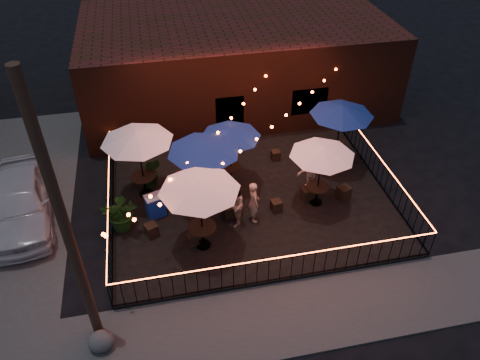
# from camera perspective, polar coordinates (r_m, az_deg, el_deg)

# --- Properties ---
(ground) EXTENTS (110.00, 110.00, 0.00)m
(ground) POSITION_cam_1_polar(r_m,az_deg,el_deg) (16.09, 2.86, -7.04)
(ground) COLOR black
(ground) RESTS_ON ground
(patio) EXTENTS (10.00, 8.00, 0.15)m
(patio) POSITION_cam_1_polar(r_m,az_deg,el_deg) (17.45, 1.28, -2.28)
(patio) COLOR black
(patio) RESTS_ON ground
(sidewalk) EXTENTS (18.00, 2.50, 0.05)m
(sidewalk) POSITION_cam_1_polar(r_m,az_deg,el_deg) (14.08, 6.20, -16.22)
(sidewalk) COLOR #454340
(sidewalk) RESTS_ON ground
(brick_building) EXTENTS (14.00, 8.00, 4.00)m
(brick_building) POSITION_cam_1_polar(r_m,az_deg,el_deg) (23.26, -0.65, 14.46)
(brick_building) COLOR #3C1C10
(brick_building) RESTS_ON ground
(utility_pole) EXTENTS (0.26, 0.26, 8.00)m
(utility_pole) POSITION_cam_1_polar(r_m,az_deg,el_deg) (11.37, -20.47, -5.60)
(utility_pole) COLOR #3B2818
(utility_pole) RESTS_ON ground
(fence_front) EXTENTS (10.00, 0.04, 1.04)m
(fence_front) POSITION_cam_1_polar(r_m,az_deg,el_deg) (14.31, 4.92, -10.76)
(fence_front) COLOR black
(fence_front) RESTS_ON patio
(fence_left) EXTENTS (0.04, 8.00, 1.04)m
(fence_left) POSITION_cam_1_polar(r_m,az_deg,el_deg) (16.90, -15.47, -2.94)
(fence_left) COLOR black
(fence_left) RESTS_ON patio
(fence_right) EXTENTS (0.04, 8.00, 1.04)m
(fence_right) POSITION_cam_1_polar(r_m,az_deg,el_deg) (18.63, 16.48, 1.23)
(fence_right) COLOR black
(fence_right) RESTS_ON patio
(festoon_lights) EXTENTS (10.02, 8.72, 1.32)m
(festoon_lights) POSITION_cam_1_polar(r_m,az_deg,el_deg) (15.56, -1.98, 3.34)
(festoon_lights) COLOR #E74617
(festoon_lights) RESTS_ON ground
(cafe_table_0) EXTENTS (2.55, 2.55, 2.77)m
(cafe_table_0) POSITION_cam_1_polar(r_m,az_deg,el_deg) (13.95, -4.99, -0.75)
(cafe_table_0) COLOR black
(cafe_table_0) RESTS_ON patio
(cafe_table_1) EXTENTS (2.83, 2.83, 2.77)m
(cafe_table_1) POSITION_cam_1_polar(r_m,az_deg,el_deg) (16.41, -12.47, 5.11)
(cafe_table_1) COLOR black
(cafe_table_1) RESTS_ON patio
(cafe_table_2) EXTENTS (2.80, 2.80, 2.74)m
(cafe_table_2) POSITION_cam_1_polar(r_m,az_deg,el_deg) (15.61, -4.47, 3.96)
(cafe_table_2) COLOR black
(cafe_table_2) RESTS_ON patio
(cafe_table_3) EXTENTS (2.47, 2.47, 2.44)m
(cafe_table_3) POSITION_cam_1_polar(r_m,az_deg,el_deg) (16.80, -1.17, 5.73)
(cafe_table_3) COLOR black
(cafe_table_3) RESTS_ON patio
(cafe_table_4) EXTENTS (2.50, 2.50, 2.49)m
(cafe_table_4) POSITION_cam_1_polar(r_m,az_deg,el_deg) (16.00, 10.03, 3.41)
(cafe_table_4) COLOR black
(cafe_table_4) RESTS_ON patio
(cafe_table_5) EXTENTS (3.20, 3.20, 2.67)m
(cafe_table_5) POSITION_cam_1_polar(r_m,az_deg,el_deg) (18.12, 12.34, 8.20)
(cafe_table_5) COLOR black
(cafe_table_5) RESTS_ON patio
(bistro_chair_0) EXTENTS (0.51, 0.51, 0.46)m
(bistro_chair_0) POSITION_cam_1_polar(r_m,az_deg,el_deg) (16.07, -10.74, -6.01)
(bistro_chair_0) COLOR black
(bistro_chair_0) RESTS_ON patio
(bistro_chair_1) EXTENTS (0.39, 0.39, 0.40)m
(bistro_chair_1) POSITION_cam_1_polar(r_m,az_deg,el_deg) (15.60, -5.81, -7.22)
(bistro_chair_1) COLOR black
(bistro_chair_1) RESTS_ON patio
(bistro_chair_2) EXTENTS (0.44, 0.44, 0.47)m
(bistro_chair_2) POSITION_cam_1_polar(r_m,az_deg,el_deg) (18.25, -12.06, 0.10)
(bistro_chair_2) COLOR black
(bistro_chair_2) RESTS_ON patio
(bistro_chair_3) EXTENTS (0.41, 0.41, 0.42)m
(bistro_chair_3) POSITION_cam_1_polar(r_m,az_deg,el_deg) (18.12, -7.26, 0.30)
(bistro_chair_3) COLOR black
(bistro_chair_3) RESTS_ON patio
(bistro_chair_4) EXTENTS (0.37, 0.37, 0.43)m
(bistro_chair_4) POSITION_cam_1_polar(r_m,az_deg,el_deg) (16.50, -1.19, -3.82)
(bistro_chair_4) COLOR black
(bistro_chair_4) RESTS_ON patio
(bistro_chair_5) EXTENTS (0.40, 0.40, 0.42)m
(bistro_chair_5) POSITION_cam_1_polar(r_m,az_deg,el_deg) (16.77, 4.43, -3.13)
(bistro_chair_5) COLOR black
(bistro_chair_5) RESTS_ON patio
(bistro_chair_6) EXTENTS (0.54, 0.54, 0.50)m
(bistro_chair_6) POSITION_cam_1_polar(r_m,az_deg,el_deg) (18.35, -2.43, 1.36)
(bistro_chair_6) COLOR black
(bistro_chair_6) RESTS_ON patio
(bistro_chair_7) EXTENTS (0.35, 0.35, 0.40)m
(bistro_chair_7) POSITION_cam_1_polar(r_m,az_deg,el_deg) (19.22, 4.35, 3.03)
(bistro_chair_7) COLOR black
(bistro_chair_7) RESTS_ON patio
(bistro_chair_8) EXTENTS (0.44, 0.44, 0.45)m
(bistro_chair_8) POSITION_cam_1_polar(r_m,az_deg,el_deg) (17.36, 8.15, -1.69)
(bistro_chair_8) COLOR black
(bistro_chair_8) RESTS_ON patio
(bistro_chair_9) EXTENTS (0.54, 0.54, 0.49)m
(bistro_chair_9) POSITION_cam_1_polar(r_m,az_deg,el_deg) (17.64, 12.53, -1.50)
(bistro_chair_9) COLOR black
(bistro_chair_9) RESTS_ON patio
(bistro_chair_10) EXTENTS (0.42, 0.42, 0.48)m
(bistro_chair_10) POSITION_cam_1_polar(r_m,az_deg,el_deg) (19.48, 7.68, 3.45)
(bistro_chair_10) COLOR black
(bistro_chair_10) RESTS_ON patio
(bistro_chair_11) EXTENTS (0.41, 0.41, 0.43)m
(bistro_chair_11) POSITION_cam_1_polar(r_m,az_deg,el_deg) (20.08, 12.09, 3.95)
(bistro_chair_11) COLOR black
(bistro_chair_11) RESTS_ON patio
(patron_a) EXTENTS (0.43, 0.62, 1.61)m
(patron_a) POSITION_cam_1_polar(r_m,az_deg,el_deg) (15.98, 1.67, -2.69)
(patron_a) COLOR tan
(patron_a) RESTS_ON patio
(patron_b) EXTENTS (0.65, 0.84, 1.72)m
(patron_b) POSITION_cam_1_polar(r_m,az_deg,el_deg) (15.78, -0.76, -3.04)
(patron_b) COLOR tan
(patron_b) RESTS_ON patio
(patron_c) EXTENTS (1.04, 0.62, 1.58)m
(patron_c) POSITION_cam_1_polar(r_m,az_deg,el_deg) (17.61, 8.64, 1.27)
(patron_c) COLOR tan
(patron_c) RESTS_ON patio
(potted_shrub_a) EXTENTS (1.49, 1.38, 1.39)m
(potted_shrub_a) POSITION_cam_1_polar(r_m,az_deg,el_deg) (16.24, -14.19, -3.84)
(potted_shrub_a) COLOR #14370A
(potted_shrub_a) RESTS_ON patio
(potted_shrub_b) EXTENTS (0.91, 0.82, 1.35)m
(potted_shrub_b) POSITION_cam_1_polar(r_m,az_deg,el_deg) (17.80, -10.71, 0.98)
(potted_shrub_b) COLOR #1D3F14
(potted_shrub_b) RESTS_ON patio
(potted_shrub_c) EXTENTS (0.87, 0.87, 1.27)m
(potted_shrub_c) POSITION_cam_1_polar(r_m,az_deg,el_deg) (19.61, -12.54, 4.47)
(potted_shrub_c) COLOR #11340C
(potted_shrub_c) RESTS_ON patio
(cooler) EXTENTS (0.77, 0.65, 0.87)m
(cooler) POSITION_cam_1_polar(r_m,az_deg,el_deg) (16.64, -10.27, -3.07)
(cooler) COLOR #143ABE
(cooler) RESTS_ON patio
(boulder) EXTENTS (0.87, 0.76, 0.63)m
(boulder) POSITION_cam_1_polar(r_m,az_deg,el_deg) (13.74, -16.55, -18.30)
(boulder) COLOR #4A4945
(boulder) RESTS_ON ground
(car_white) EXTENTS (2.54, 5.06, 1.65)m
(car_white) POSITION_cam_1_polar(r_m,az_deg,el_deg) (17.88, -25.20, -2.38)
(car_white) COLOR silver
(car_white) RESTS_ON ground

